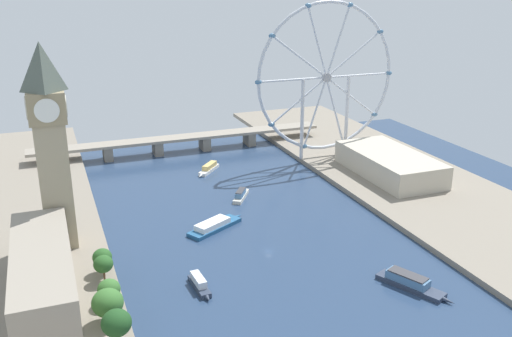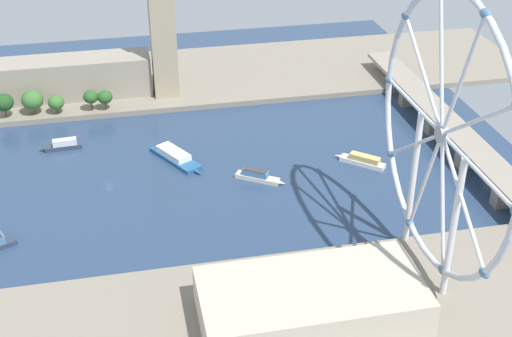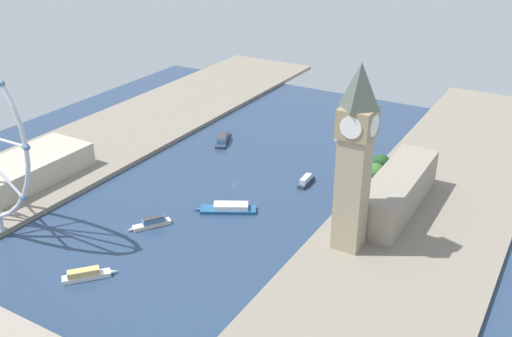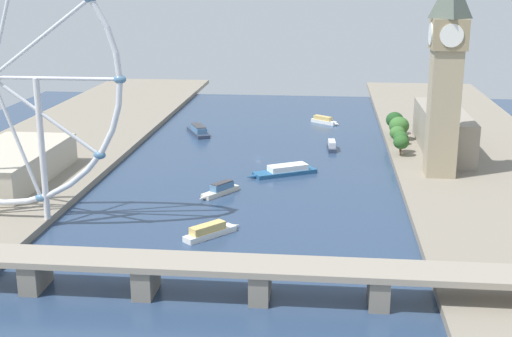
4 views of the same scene
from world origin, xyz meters
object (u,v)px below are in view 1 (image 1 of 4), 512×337
Objects in this scene: river_bridge at (181,140)px; tour_boat_2 at (199,284)px; riverside_hall at (389,164)px; tour_boat_0 at (214,226)px; tour_boat_1 at (410,282)px; clock_tower at (51,145)px; tour_boat_3 at (209,168)px; parliament_block at (43,276)px; ferris_wheel at (326,78)px; tour_boat_4 at (241,195)px.

river_bridge is 195.25m from tour_boat_2.
riverside_hall is 3.53× the size of tour_boat_2.
tour_boat_1 reaches higher than tour_boat_0.
clock_tower is 4.33× the size of tour_boat_3.
ferris_wheel is (187.68, 128.80, 43.58)m from parliament_block.
clock_tower is 137.38m from tour_boat_3.
tour_boat_0 is 1.57× the size of tour_boat_4.
ferris_wheel is 4.96× the size of tour_boat_2.
riverside_hall is at bearing 116.52° from tour_boat_2.
parliament_block is 1.10× the size of riverside_hall.
tour_boat_0 is at bearing -2.58° from clock_tower.
tour_boat_1 is at bearing 53.63° from tour_boat_3.
ferris_wheel is at bearing 8.84° from tour_boat_0.
riverside_hall is at bearing 8.32° from clock_tower.
river_bridge reaches higher than tour_boat_1.
tour_boat_0 is 58.32m from tour_boat_2.
clock_tower reaches higher than parliament_block.
clock_tower reaches higher than riverside_hall.
tour_boat_4 is (100.63, 31.89, -49.90)m from clock_tower.
riverside_hall is at bearing -58.01° from tour_boat_4.
parliament_block is at bearing -100.81° from tour_boat_2.
parliament_block is 3.80× the size of tour_boat_3.
tour_boat_0 is 44.39m from tour_boat_4.
clock_tower is 1.25× the size of riverside_hall.
parliament_block reaches higher than tour_boat_0.
river_bridge is at bearing -131.41° from tour_boat_3.
parliament_block is 95.09m from tour_boat_0.
tour_boat_4 is at bearing 23.19° from tour_boat_0.
tour_boat_0 is 1.05× the size of tour_boat_1.
tour_boat_3 is at bearing 38.10° from tour_boat_4.
riverside_hall reaches higher than tour_boat_1.
tour_boat_2 is (-148.84, -86.17, -7.96)m from riverside_hall.
ferris_wheel is 115.00m from river_bridge.
ferris_wheel is at bearing 34.46° from parliament_block.
tour_boat_3 is at bearing 166.98° from tour_boat_1.
tour_boat_3 is at bearing 41.09° from clock_tower.
river_bridge is 6.13× the size of tour_boat_0.
parliament_block is 2.37× the size of tour_boat_0.
tour_boat_2 is at bearing -48.32° from clock_tower.
tour_boat_0 is at bearing 27.00° from tour_boat_3.
parliament_block is (-8.72, -49.40, -38.06)m from clock_tower.
river_bridge reaches higher than tour_boat_2.
tour_boat_4 is (109.35, 81.29, -11.84)m from parliament_block.
parliament_block is 208.62m from river_bridge.
clock_tower reaches higher than tour_boat_4.
river_bridge is 10.04× the size of tour_boat_2.
tour_boat_4 reaches higher than tour_boat_3.
riverside_hall is 151.41m from river_bridge.
tour_boat_4 is at bearing -84.28° from river_bridge.
tour_boat_4 is (27.04, 35.21, 0.17)m from tour_boat_0.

